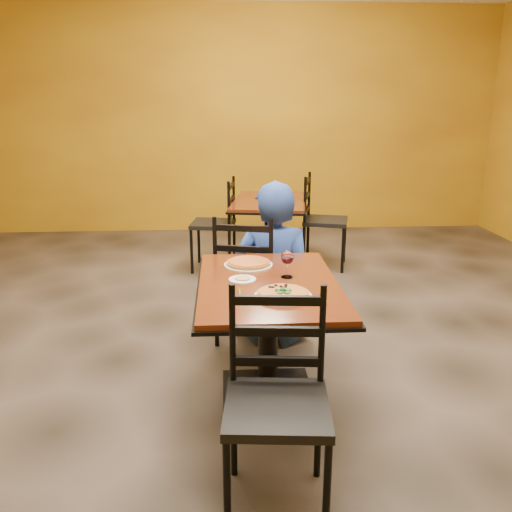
{
  "coord_description": "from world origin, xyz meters",
  "views": [
    {
      "loc": [
        -0.26,
        -3.39,
        1.76
      ],
      "look_at": [
        -0.06,
        -0.3,
        0.85
      ],
      "focal_mm": 37.12,
      "sensor_mm": 36.0,
      "label": 1
    }
  ],
  "objects": [
    {
      "name": "diner",
      "position": [
        0.12,
        0.36,
        0.61
      ],
      "size": [
        0.69,
        0.55,
        1.22
      ],
      "primitive_type": "imported",
      "rotation": [
        0.0,
        0.0,
        2.87
      ],
      "color": "navy",
      "rests_on": "floor"
    },
    {
      "name": "dip",
      "position": [
        -0.15,
        -0.46,
        0.76
      ],
      "size": [
        0.09,
        0.09,
        0.01
      ],
      "primitive_type": "cylinder",
      "color": "tan",
      "rests_on": "side_plate"
    },
    {
      "name": "plate_far",
      "position": [
        -0.1,
        -0.17,
        0.76
      ],
      "size": [
        0.31,
        0.31,
        0.01
      ],
      "primitive_type": "cylinder",
      "color": "white",
      "rests_on": "table_main"
    },
    {
      "name": "pizza_far",
      "position": [
        -0.1,
        -0.17,
        0.77
      ],
      "size": [
        0.28,
        0.28,
        0.02
      ],
      "primitive_type": "cylinder",
      "color": "orange",
      "rests_on": "plate_far"
    },
    {
      "name": "floor",
      "position": [
        0.0,
        0.0,
        0.0
      ],
      "size": [
        7.0,
        8.0,
        0.01
      ],
      "primitive_type": "cube",
      "color": "black",
      "rests_on": "ground"
    },
    {
      "name": "pizza_main",
      "position": [
        0.06,
        -0.75,
        0.77
      ],
      "size": [
        0.28,
        0.28,
        0.02
      ],
      "primitive_type": "cylinder",
      "color": "maroon",
      "rests_on": "plate_main"
    },
    {
      "name": "chair_second_right",
      "position": [
        0.85,
        2.16,
        0.51
      ],
      "size": [
        0.56,
        0.56,
        1.01
      ],
      "primitive_type": null,
      "rotation": [
        0.0,
        0.0,
        1.31
      ],
      "color": "black",
      "rests_on": "floor"
    },
    {
      "name": "chair_second_left",
      "position": [
        -0.37,
        2.16,
        0.49
      ],
      "size": [
        0.51,
        0.51,
        0.98
      ],
      "primitive_type": null,
      "rotation": [
        0.0,
        0.0,
        -1.72
      ],
      "color": "black",
      "rests_on": "floor"
    },
    {
      "name": "wine_glass",
      "position": [
        0.12,
        -0.42,
        0.84
      ],
      "size": [
        0.08,
        0.08,
        0.18
      ],
      "primitive_type": null,
      "color": "white",
      "rests_on": "table_main"
    },
    {
      "name": "wall_back",
      "position": [
        0.0,
        4.0,
        1.5
      ],
      "size": [
        7.0,
        0.01,
        3.0
      ],
      "primitive_type": "cube",
      "color": "#B99014",
      "rests_on": "ground"
    },
    {
      "name": "side_plate",
      "position": [
        -0.15,
        -0.46,
        0.76
      ],
      "size": [
        0.16,
        0.16,
        0.01
      ],
      "primitive_type": "cylinder",
      "color": "white",
      "rests_on": "table_main"
    },
    {
      "name": "chair_main_far",
      "position": [
        -0.07,
        0.38,
        0.49
      ],
      "size": [
        0.54,
        0.54,
        0.98
      ],
      "primitive_type": null,
      "rotation": [
        0.0,
        0.0,
        2.9
      ],
      "color": "black",
      "rests_on": "floor"
    },
    {
      "name": "plate_main",
      "position": [
        0.06,
        -0.75,
        0.76
      ],
      "size": [
        0.31,
        0.31,
        0.01
      ],
      "primitive_type": "cylinder",
      "color": "white",
      "rests_on": "table_main"
    },
    {
      "name": "table_main",
      "position": [
        0.0,
        -0.5,
        0.56
      ],
      "size": [
        0.83,
        1.23,
        0.75
      ],
      "color": "#5D260E",
      "rests_on": "floor"
    },
    {
      "name": "fork",
      "position": [
        -0.17,
        -0.7,
        0.75
      ],
      "size": [
        0.02,
        0.19,
        0.0
      ],
      "primitive_type": "cube",
      "rotation": [
        0.0,
        0.0,
        -0.05
      ],
      "color": "silver",
      "rests_on": "table_main"
    },
    {
      "name": "knife",
      "position": [
        0.28,
        -0.77,
        0.75
      ],
      "size": [
        0.03,
        0.21,
        0.0
      ],
      "primitive_type": "cube",
      "rotation": [
        0.0,
        0.0,
        -0.09
      ],
      "color": "silver",
      "rests_on": "table_main"
    },
    {
      "name": "chair_main_near",
      "position": [
        -0.04,
        -1.42,
        0.49
      ],
      "size": [
        0.48,
        0.48,
        0.99
      ],
      "primitive_type": null,
      "rotation": [
        0.0,
        0.0,
        -0.09
      ],
      "color": "black",
      "rests_on": "floor"
    },
    {
      "name": "table_second",
      "position": [
        0.24,
        2.16,
        0.55
      ],
      "size": [
        0.96,
        1.27,
        0.75
      ],
      "rotation": [
        0.0,
        0.0,
        -0.16
      ],
      "color": "#5D260E",
      "rests_on": "floor"
    }
  ]
}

